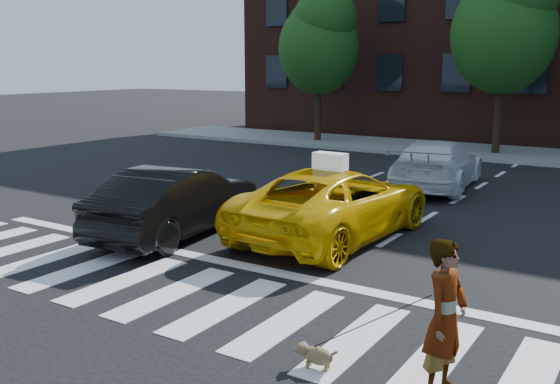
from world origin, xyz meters
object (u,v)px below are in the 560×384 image
at_px(black_sedan, 177,201).
at_px(white_suv, 437,164).
at_px(dog, 315,354).
at_px(tree_left, 320,38).
at_px(tree_mid, 505,21).
at_px(woman, 445,318).
at_px(taxi, 334,203).

distance_m(black_sedan, white_suv, 7.98).
xyz_separation_m(black_sedan, dog, (5.05, -3.42, -0.52)).
distance_m(tree_left, dog, 20.91).
distance_m(tree_left, black_sedan, 15.74).
bearing_deg(tree_mid, dog, -82.37).
bearing_deg(tree_mid, tree_left, 180.00).
relative_size(black_sedan, white_suv, 0.91).
relative_size(tree_mid, woman, 4.34).
height_order(black_sedan, white_suv, black_sedan).
distance_m(taxi, dog, 5.51).
distance_m(tree_mid, dog, 18.67).
relative_size(tree_left, white_suv, 1.41).
bearing_deg(tree_left, tree_mid, -0.00).
distance_m(tree_mid, woman, 18.51).
distance_m(taxi, woman, 6.01).
bearing_deg(tree_left, white_suv, -42.67).
bearing_deg(black_sedan, dog, 139.16).
xyz_separation_m(woman, dog, (-1.36, -0.24, -0.65)).
bearing_deg(tree_mid, taxi, -89.81).
bearing_deg(tree_mid, woman, -77.97).
relative_size(tree_left, woman, 3.97).
relative_size(woman, dog, 3.26).
xyz_separation_m(tree_left, black_sedan, (4.85, -14.50, -3.75)).
bearing_deg(white_suv, woman, 102.47).
height_order(black_sedan, woman, woman).
distance_m(taxi, black_sedan, 3.10).
distance_m(black_sedan, dog, 6.12).
relative_size(tree_mid, black_sedan, 1.70).
distance_m(tree_left, woman, 21.26).
height_order(tree_mid, taxi, tree_mid).
height_order(woman, dog, woman).
bearing_deg(black_sedan, tree_mid, -107.11).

